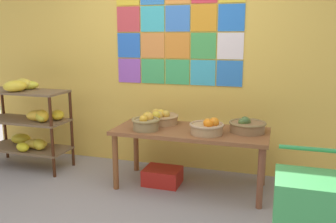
{
  "coord_description": "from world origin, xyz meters",
  "views": [
    {
      "loc": [
        1.22,
        -2.4,
        1.57
      ],
      "look_at": [
        0.17,
        0.98,
        0.84
      ],
      "focal_mm": 37.89,
      "sensor_mm": 36.0,
      "label": 1
    }
  ],
  "objects_px": {
    "produce_crate_under_table": "(163,176)",
    "fruit_basket_left": "(247,126)",
    "display_table": "(191,136)",
    "fruit_basket_centre": "(207,127)",
    "shopping_cart": "(320,211)",
    "fruit_basket_back_left": "(161,118)",
    "fruit_basket_back_right": "(146,122)",
    "banana_shelf_unit": "(30,118)"
  },
  "relations": [
    {
      "from": "banana_shelf_unit",
      "to": "produce_crate_under_table",
      "type": "bearing_deg",
      "value": -0.42
    },
    {
      "from": "fruit_basket_back_left",
      "to": "banana_shelf_unit",
      "type": "bearing_deg",
      "value": -174.4
    },
    {
      "from": "fruit_basket_centre",
      "to": "fruit_basket_back_right",
      "type": "xyz_separation_m",
      "value": [
        -0.64,
        -0.03,
        0.01
      ]
    },
    {
      "from": "display_table",
      "to": "shopping_cart",
      "type": "xyz_separation_m",
      "value": [
        1.15,
        -1.18,
        -0.08
      ]
    },
    {
      "from": "display_table",
      "to": "fruit_basket_centre",
      "type": "height_order",
      "value": "fruit_basket_centre"
    },
    {
      "from": "fruit_basket_back_right",
      "to": "fruit_basket_back_left",
      "type": "bearing_deg",
      "value": 79.73
    },
    {
      "from": "fruit_basket_centre",
      "to": "shopping_cart",
      "type": "xyz_separation_m",
      "value": [
        0.95,
        -1.06,
        -0.23
      ]
    },
    {
      "from": "fruit_basket_back_left",
      "to": "fruit_basket_centre",
      "type": "bearing_deg",
      "value": -25.66
    },
    {
      "from": "fruit_basket_back_right",
      "to": "fruit_basket_left",
      "type": "height_order",
      "value": "fruit_basket_back_right"
    },
    {
      "from": "banana_shelf_unit",
      "to": "fruit_basket_back_left",
      "type": "distance_m",
      "value": 1.63
    },
    {
      "from": "display_table",
      "to": "fruit_basket_centre",
      "type": "distance_m",
      "value": 0.27
    },
    {
      "from": "fruit_basket_centre",
      "to": "fruit_basket_back_left",
      "type": "bearing_deg",
      "value": 154.34
    },
    {
      "from": "fruit_basket_centre",
      "to": "fruit_basket_left",
      "type": "bearing_deg",
      "value": 27.56
    },
    {
      "from": "produce_crate_under_table",
      "to": "shopping_cart",
      "type": "height_order",
      "value": "shopping_cart"
    },
    {
      "from": "produce_crate_under_table",
      "to": "fruit_basket_left",
      "type": "bearing_deg",
      "value": 5.55
    },
    {
      "from": "fruit_basket_back_left",
      "to": "fruit_basket_left",
      "type": "xyz_separation_m",
      "value": [
        0.95,
        -0.09,
        -0.0
      ]
    },
    {
      "from": "produce_crate_under_table",
      "to": "fruit_basket_back_left",
      "type": "bearing_deg",
      "value": 114.14
    },
    {
      "from": "fruit_basket_back_left",
      "to": "fruit_basket_left",
      "type": "relative_size",
      "value": 1.05
    },
    {
      "from": "fruit_basket_centre",
      "to": "produce_crate_under_table",
      "type": "relative_size",
      "value": 0.87
    },
    {
      "from": "fruit_basket_centre",
      "to": "shopping_cart",
      "type": "bearing_deg",
      "value": -48.16
    },
    {
      "from": "fruit_basket_back_left",
      "to": "produce_crate_under_table",
      "type": "height_order",
      "value": "fruit_basket_back_left"
    },
    {
      "from": "fruit_basket_back_left",
      "to": "fruit_basket_left",
      "type": "distance_m",
      "value": 0.96
    },
    {
      "from": "fruit_basket_centre",
      "to": "shopping_cart",
      "type": "height_order",
      "value": "shopping_cart"
    },
    {
      "from": "fruit_basket_centre",
      "to": "fruit_basket_back_left",
      "type": "xyz_separation_m",
      "value": [
        -0.58,
        0.28,
        -0.01
      ]
    },
    {
      "from": "display_table",
      "to": "produce_crate_under_table",
      "type": "relative_size",
      "value": 4.05
    },
    {
      "from": "fruit_basket_back_right",
      "to": "produce_crate_under_table",
      "type": "distance_m",
      "value": 0.66
    },
    {
      "from": "display_table",
      "to": "fruit_basket_back_right",
      "type": "bearing_deg",
      "value": -161.21
    },
    {
      "from": "banana_shelf_unit",
      "to": "fruit_basket_back_right",
      "type": "xyz_separation_m",
      "value": [
        1.57,
        -0.15,
        0.1
      ]
    },
    {
      "from": "banana_shelf_unit",
      "to": "fruit_basket_centre",
      "type": "relative_size",
      "value": 3.18
    },
    {
      "from": "banana_shelf_unit",
      "to": "fruit_basket_centre",
      "type": "height_order",
      "value": "banana_shelf_unit"
    },
    {
      "from": "fruit_basket_back_right",
      "to": "fruit_basket_back_left",
      "type": "height_order",
      "value": "fruit_basket_back_right"
    },
    {
      "from": "fruit_basket_centre",
      "to": "fruit_basket_left",
      "type": "xyz_separation_m",
      "value": [
        0.37,
        0.19,
        -0.01
      ]
    },
    {
      "from": "fruit_basket_back_right",
      "to": "shopping_cart",
      "type": "xyz_separation_m",
      "value": [
        1.59,
        -1.03,
        -0.24
      ]
    },
    {
      "from": "fruit_basket_left",
      "to": "fruit_basket_back_left",
      "type": "bearing_deg",
      "value": 174.85
    },
    {
      "from": "display_table",
      "to": "produce_crate_under_table",
      "type": "bearing_deg",
      "value": -177.84
    },
    {
      "from": "fruit_basket_left",
      "to": "produce_crate_under_table",
      "type": "distance_m",
      "value": 1.07
    },
    {
      "from": "display_table",
      "to": "fruit_basket_back_left",
      "type": "xyz_separation_m",
      "value": [
        -0.38,
        0.16,
        0.14
      ]
    },
    {
      "from": "fruit_basket_back_right",
      "to": "fruit_basket_left",
      "type": "distance_m",
      "value": 1.03
    },
    {
      "from": "banana_shelf_unit",
      "to": "shopping_cart",
      "type": "distance_m",
      "value": 3.37
    },
    {
      "from": "fruit_basket_back_right",
      "to": "display_table",
      "type": "bearing_deg",
      "value": 18.79
    },
    {
      "from": "fruit_basket_left",
      "to": "produce_crate_under_table",
      "type": "xyz_separation_m",
      "value": [
        -0.88,
        -0.09,
        -0.61
      ]
    },
    {
      "from": "banana_shelf_unit",
      "to": "fruit_basket_back_left",
      "type": "relative_size",
      "value": 2.77
    }
  ]
}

